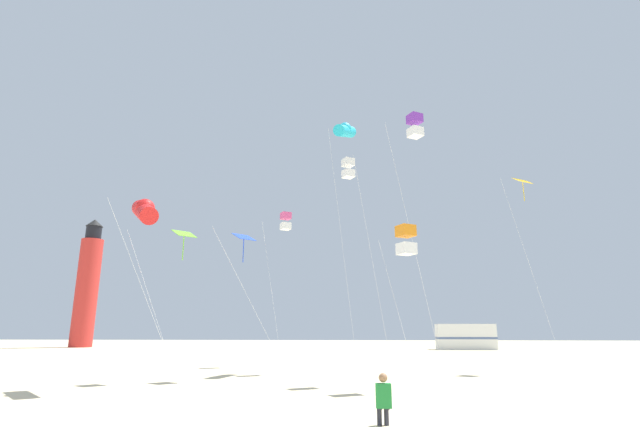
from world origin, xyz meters
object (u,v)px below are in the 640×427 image
kite_diamond_gold (523,188)px  lighthouse_distant (87,286)px  kite_box_white (348,169)px  rv_van_white (465,337)px  kite_diamond_lime (183,238)px  kite_box_orange (406,240)px  kite_box_violet (415,126)px  kite_box_rainbow (286,221)px  kite_tube_scarlet (145,211)px  kite_flyer_standing (383,398)px  kite_tube_cyan (345,131)px  kite_diamond_blue (244,242)px

kite_diamond_gold → lighthouse_distant: (-44.90, 33.44, -2.12)m
kite_box_white → rv_van_white: 33.82m
kite_diamond_lime → kite_box_orange: bearing=-12.7°
kite_box_violet → rv_van_white: bearing=75.0°
kite_box_rainbow → rv_van_white: 31.85m
kite_diamond_gold → kite_box_white: bearing=-177.5°
kite_box_violet → kite_tube_scarlet: bearing=-162.1°
kite_box_white → kite_diamond_lime: 10.71m
kite_box_violet → kite_diamond_gold: size_ratio=1.15×
kite_box_white → kite_box_orange: 10.08m
kite_flyer_standing → kite_box_rainbow: bearing=-76.6°
kite_tube_cyan → kite_diamond_gold: 10.78m
kite_flyer_standing → lighthouse_distant: 60.74m
kite_box_orange → rv_van_white: bearing=74.7°
kite_tube_scarlet → kite_diamond_gold: kite_diamond_gold is taller
kite_flyer_standing → kite_diamond_lime: (-8.28, 8.87, 5.49)m
kite_tube_cyan → lighthouse_distant: size_ratio=0.86×
kite_box_rainbow → rv_van_white: (16.79, 25.96, -7.67)m
kite_box_violet → kite_box_orange: 7.06m
kite_diamond_lime → rv_van_white: 41.08m
kite_box_rainbow → kite_diamond_lime: bearing=-108.4°
kite_diamond_gold → kite_flyer_standing: bearing=-121.0°
kite_flyer_standing → kite_tube_cyan: bearing=-88.0°
kite_box_orange → lighthouse_distant: (-37.23, 41.82, 2.36)m
kite_tube_cyan → kite_diamond_lime: bearing=-140.7°
kite_diamond_lime → kite_diamond_gold: size_ratio=0.62×
kite_diamond_blue → kite_tube_scarlet: (-3.21, -3.62, 0.61)m
kite_tube_scarlet → kite_diamond_lime: (0.64, 2.60, -0.62)m
kite_tube_scarlet → kite_box_white: bearing=46.1°
kite_box_violet → kite_tube_cyan: size_ratio=0.85×
rv_van_white → kite_diamond_lime: bearing=-119.4°
kite_flyer_standing → lighthouse_distant: (-35.83, 48.52, 7.22)m
kite_diamond_blue → rv_van_white: size_ratio=1.02×
kite_tube_scarlet → lighthouse_distant: lighthouse_distant is taller
kite_diamond_blue → kite_tube_scarlet: 4.88m
kite_flyer_standing → kite_tube_scarlet: (-8.92, 6.27, 6.12)m
kite_tube_cyan → kite_diamond_lime: size_ratio=2.21×
kite_box_white → kite_diamond_blue: size_ratio=1.81×
kite_box_white → kite_box_orange: (2.27, -7.95, -5.77)m
kite_diamond_lime → kite_box_white: bearing=37.9°
kite_box_white → rv_van_white: (12.58, 29.81, -9.86)m
lighthouse_distant → rv_van_white: lighthouse_distant is taller
kite_box_rainbow → kite_tube_scarlet: 13.02m
kite_box_violet → kite_diamond_blue: size_ratio=1.87×
kite_tube_cyan → kite_box_white: (0.17, -0.17, -2.47)m
kite_tube_cyan → lighthouse_distant: (-34.79, 33.70, -5.89)m
kite_box_orange → kite_box_violet: bearing=72.4°
kite_box_white → kite_diamond_blue: (-4.85, -4.74, -5.13)m
kite_tube_cyan → kite_box_white: bearing=-45.8°
kite_box_violet → kite_diamond_gold: kite_box_violet is taller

